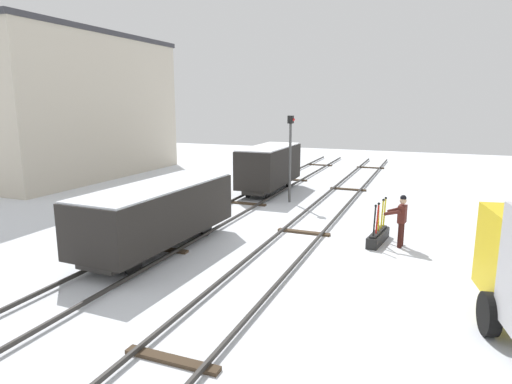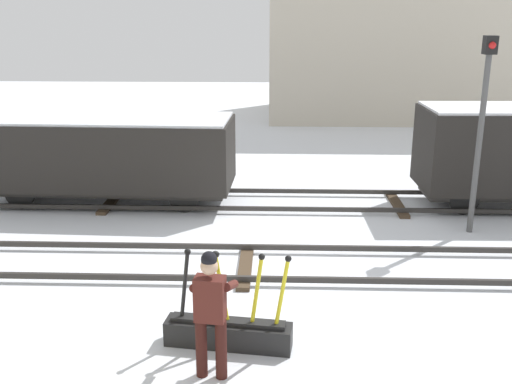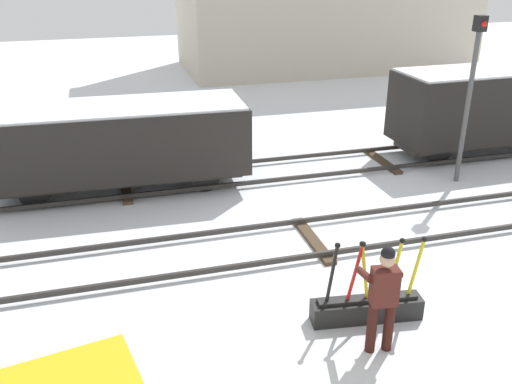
% 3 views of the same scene
% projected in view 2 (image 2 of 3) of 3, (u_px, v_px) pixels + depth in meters
% --- Properties ---
extents(ground_plane, '(60.00, 60.00, 0.00)m').
position_uv_depth(ground_plane, '(245.00, 268.00, 10.92)').
color(ground_plane, silver).
extents(track_main_line, '(44.00, 1.94, 0.18)m').
position_uv_depth(track_main_line, '(245.00, 263.00, 10.89)').
color(track_main_line, '#2D2B28').
rests_on(track_main_line, ground_plane).
extents(track_siding_near, '(44.00, 1.94, 0.18)m').
position_uv_depth(track_siding_near, '(253.00, 200.00, 14.52)').
color(track_siding_near, '#2D2B28').
rests_on(track_siding_near, ground_plane).
extents(switch_lever_frame, '(1.83, 0.59, 1.45)m').
position_uv_depth(switch_lever_frame, '(228.00, 330.00, 8.32)').
color(switch_lever_frame, black).
rests_on(switch_lever_frame, ground_plane).
extents(rail_worker, '(0.60, 0.72, 1.75)m').
position_uv_depth(rail_worker, '(211.00, 307.00, 7.43)').
color(rail_worker, '#351511').
rests_on(rail_worker, ground_plane).
extents(signal_post, '(0.24, 0.32, 4.10)m').
position_uv_depth(signal_post, '(482.00, 117.00, 12.01)').
color(signal_post, '#4C4C4C').
rests_on(signal_post, ground_plane).
extents(apartment_building, '(14.06, 6.23, 8.92)m').
position_uv_depth(apartment_building, '(428.00, 13.00, 25.82)').
color(apartment_building, beige).
rests_on(apartment_building, ground_plane).
extents(freight_car_back_track, '(6.18, 2.29, 2.15)m').
position_uv_depth(freight_car_back_track, '(106.00, 154.00, 14.30)').
color(freight_car_back_track, '#2D2B28').
rests_on(freight_car_back_track, ground_plane).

